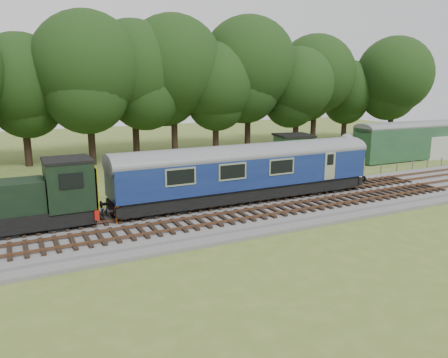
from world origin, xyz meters
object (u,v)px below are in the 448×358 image
dmu_railcar (247,168)px  caravan (426,147)px  worker (119,209)px  shunter_loco (15,202)px  parked_coach (418,138)px

dmu_railcar → caravan: bearing=15.8°
dmu_railcar → worker: (-8.77, -0.97, -1.45)m
worker → caravan: bearing=-2.5°
worker → caravan: size_ratio=0.32×
shunter_loco → dmu_railcar: bearing=-0.0°
worker → parked_coach: 35.55m
dmu_railcar → parked_coach: size_ratio=1.15×
dmu_railcar → parked_coach: dmu_railcar is taller
dmu_railcar → parked_coach: (25.65, 7.87, -0.36)m
shunter_loco → worker: bearing=-10.7°
dmu_railcar → caravan: dmu_railcar is taller
shunter_loco → parked_coach: size_ratio=0.57×
dmu_railcar → shunter_loco: size_ratio=2.02×
caravan → parked_coach: bearing=-168.8°
worker → parked_coach: (34.42, 8.84, 1.08)m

